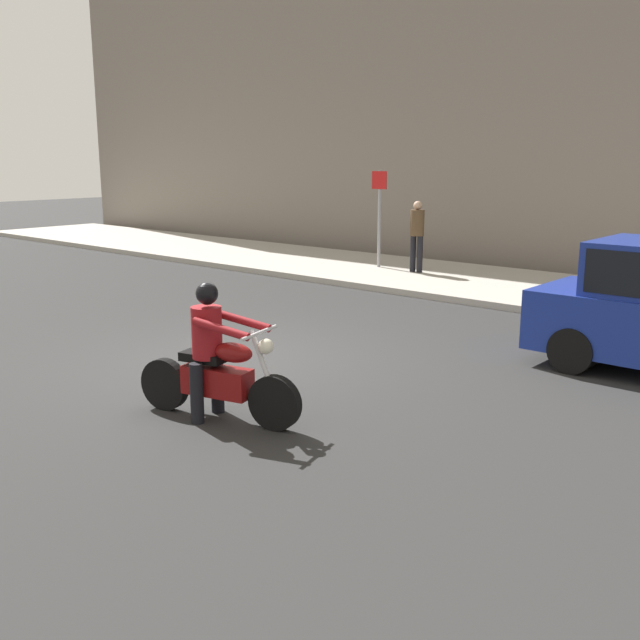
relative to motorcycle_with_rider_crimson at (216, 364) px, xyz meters
name	(u,v)px	position (x,y,z in m)	size (l,w,h in m)	color
ground_plane	(235,361)	(-1.64, 1.76, -0.64)	(80.00, 80.00, 0.00)	#292929
sidewalk_slab	(497,285)	(-1.64, 9.76, -0.57)	(40.00, 4.40, 0.14)	#A8A399
motorcycle_with_rider_crimson	(216,364)	(0.00, 0.00, 0.00)	(2.06, 0.80, 1.56)	black
street_sign_post	(379,209)	(-5.05, 9.86, 0.98)	(0.44, 0.08, 2.44)	gray
pedestrian_bystander	(417,231)	(-3.84, 9.76, 0.50)	(0.34, 0.34, 1.72)	black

